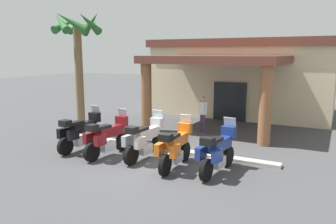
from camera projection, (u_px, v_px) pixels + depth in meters
The scene contains 10 objects.
ground_plane at pixel (158, 163), 11.07m from camera, with size 80.00×80.00×0.00m, color #424244.
motel_building at pixel (244, 76), 19.98m from camera, with size 10.51×10.56×4.42m.
motorcycle_black at pixel (80, 132), 12.38m from camera, with size 0.73×2.21×1.61m.
motorcycle_maroon at pixel (107, 137), 11.66m from camera, with size 0.76×2.21×1.61m.
motorcycle_silver at pixel (144, 140), 11.33m from camera, with size 0.73×2.21×1.61m.
motorcycle_orange at pixel (175, 147), 10.42m from camera, with size 0.71×2.21×1.61m.
motorcycle_blue at pixel (218, 151), 9.96m from camera, with size 0.75×2.21×1.61m.
pedestrian at pixel (203, 111), 15.25m from camera, with size 0.47×0.32×1.69m.
palm_tree_roadside at pixel (78, 45), 14.25m from camera, with size 1.94×2.12×5.45m.
curb_strip at pixel (161, 148), 12.51m from camera, with size 8.75×0.36×0.12m, color #ADA89E.
Camera 1 is at (5.16, -9.27, 3.61)m, focal length 35.25 mm.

